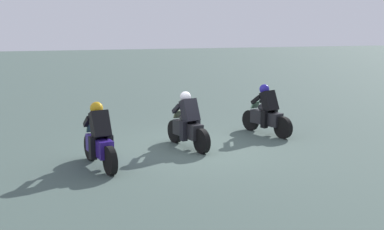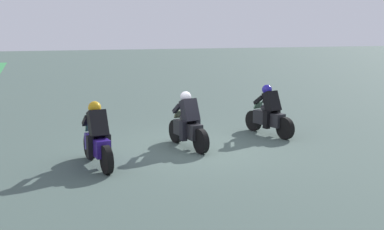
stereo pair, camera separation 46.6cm
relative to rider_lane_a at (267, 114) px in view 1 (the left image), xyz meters
The scene contains 4 objects.
ground_plane 2.90m from the rider_lane_a, 107.55° to the left, with size 120.00×120.00×0.00m, color #40524C.
rider_lane_a is the anchor object (origin of this frame).
rider_lane_b 2.88m from the rider_lane_a, 104.35° to the left, with size 2.03×0.62×1.51m.
rider_lane_c 5.58m from the rider_lane_a, 107.64° to the left, with size 2.04×0.59×1.51m.
Camera 1 is at (-11.59, 4.43, 3.16)m, focal length 44.80 mm.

